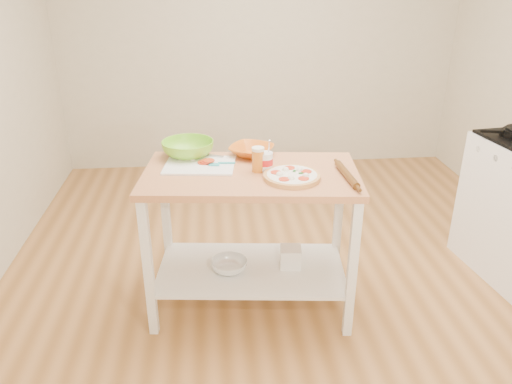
{
  "coord_description": "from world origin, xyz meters",
  "views": [
    {
      "loc": [
        -0.52,
        -2.84,
        1.95
      ],
      "look_at": [
        -0.27,
        -0.2,
        0.76
      ],
      "focal_mm": 35.0,
      "sensor_mm": 36.0,
      "label": 1
    }
  ],
  "objects_px": {
    "pizza": "(292,176)",
    "shelf_bin": "(291,257)",
    "green_bowl": "(188,149)",
    "rolling_pin": "(347,175)",
    "beer_pint": "(258,159)",
    "knife": "(197,154)",
    "spatula": "(221,164)",
    "orange_bowl": "(252,151)",
    "shelf_glass_bowl": "(229,266)",
    "cutting_board": "(199,165)",
    "yogurt_tub": "(265,161)",
    "prep_island": "(251,211)"
  },
  "relations": [
    {
      "from": "knife",
      "to": "spatula",
      "type": "bearing_deg",
      "value": -27.06
    },
    {
      "from": "green_bowl",
      "to": "beer_pint",
      "type": "height_order",
      "value": "beer_pint"
    },
    {
      "from": "cutting_board",
      "to": "yogurt_tub",
      "type": "bearing_deg",
      "value": -8.11
    },
    {
      "from": "yogurt_tub",
      "to": "shelf_bin",
      "type": "bearing_deg",
      "value": -6.0
    },
    {
      "from": "knife",
      "to": "rolling_pin",
      "type": "bearing_deg",
      "value": -2.04
    },
    {
      "from": "knife",
      "to": "orange_bowl",
      "type": "xyz_separation_m",
      "value": [
        0.33,
        -0.02,
        0.01
      ]
    },
    {
      "from": "pizza",
      "to": "cutting_board",
      "type": "xyz_separation_m",
      "value": [
        -0.5,
        0.24,
        -0.01
      ]
    },
    {
      "from": "spatula",
      "to": "knife",
      "type": "relative_size",
      "value": 0.6
    },
    {
      "from": "pizza",
      "to": "shelf_bin",
      "type": "xyz_separation_m",
      "value": [
        0.03,
        0.12,
        -0.59
      ]
    },
    {
      "from": "cutting_board",
      "to": "spatula",
      "type": "height_order",
      "value": "cutting_board"
    },
    {
      "from": "pizza",
      "to": "beer_pint",
      "type": "bearing_deg",
      "value": 143.93
    },
    {
      "from": "cutting_board",
      "to": "rolling_pin",
      "type": "distance_m",
      "value": 0.85
    },
    {
      "from": "prep_island",
      "to": "rolling_pin",
      "type": "height_order",
      "value": "rolling_pin"
    },
    {
      "from": "orange_bowl",
      "to": "green_bowl",
      "type": "relative_size",
      "value": 0.81
    },
    {
      "from": "prep_island",
      "to": "yogurt_tub",
      "type": "relative_size",
      "value": 6.88
    },
    {
      "from": "pizza",
      "to": "rolling_pin",
      "type": "height_order",
      "value": "pizza"
    },
    {
      "from": "prep_island",
      "to": "rolling_pin",
      "type": "distance_m",
      "value": 0.6
    },
    {
      "from": "beer_pint",
      "to": "shelf_glass_bowl",
      "type": "xyz_separation_m",
      "value": [
        -0.18,
        -0.02,
        -0.68
      ]
    },
    {
      "from": "spatula",
      "to": "prep_island",
      "type": "bearing_deg",
      "value": -25.79
    },
    {
      "from": "beer_pint",
      "to": "shelf_bin",
      "type": "bearing_deg",
      "value": -0.66
    },
    {
      "from": "shelf_glass_bowl",
      "to": "yogurt_tub",
      "type": "bearing_deg",
      "value": 9.6
    },
    {
      "from": "pizza",
      "to": "green_bowl",
      "type": "distance_m",
      "value": 0.7
    },
    {
      "from": "pizza",
      "to": "rolling_pin",
      "type": "relative_size",
      "value": 0.93
    },
    {
      "from": "shelf_bin",
      "to": "orange_bowl",
      "type": "bearing_deg",
      "value": 129.43
    },
    {
      "from": "orange_bowl",
      "to": "cutting_board",
      "type": "bearing_deg",
      "value": -155.34
    },
    {
      "from": "pizza",
      "to": "green_bowl",
      "type": "xyz_separation_m",
      "value": [
        -0.57,
        0.41,
        0.03
      ]
    },
    {
      "from": "rolling_pin",
      "to": "orange_bowl",
      "type": "bearing_deg",
      "value": 140.21
    },
    {
      "from": "pizza",
      "to": "knife",
      "type": "bearing_deg",
      "value": 142.11
    },
    {
      "from": "prep_island",
      "to": "green_bowl",
      "type": "bearing_deg",
      "value": 141.21
    },
    {
      "from": "green_bowl",
      "to": "yogurt_tub",
      "type": "xyz_separation_m",
      "value": [
        0.44,
        -0.27,
        0.0
      ]
    },
    {
      "from": "beer_pint",
      "to": "shelf_bin",
      "type": "xyz_separation_m",
      "value": [
        0.2,
        -0.0,
        -0.65
      ]
    },
    {
      "from": "pizza",
      "to": "knife",
      "type": "height_order",
      "value": "pizza"
    },
    {
      "from": "yogurt_tub",
      "to": "shelf_glass_bowl",
      "type": "height_order",
      "value": "yogurt_tub"
    },
    {
      "from": "green_bowl",
      "to": "rolling_pin",
      "type": "height_order",
      "value": "green_bowl"
    },
    {
      "from": "yogurt_tub",
      "to": "shelf_bin",
      "type": "relative_size",
      "value": 1.48
    },
    {
      "from": "orange_bowl",
      "to": "yogurt_tub",
      "type": "height_order",
      "value": "yogurt_tub"
    },
    {
      "from": "spatula",
      "to": "green_bowl",
      "type": "distance_m",
      "value": 0.27
    },
    {
      "from": "prep_island",
      "to": "beer_pint",
      "type": "bearing_deg",
      "value": 7.4
    },
    {
      "from": "shelf_bin",
      "to": "yogurt_tub",
      "type": "bearing_deg",
      "value": 174.0
    },
    {
      "from": "spatula",
      "to": "knife",
      "type": "xyz_separation_m",
      "value": [
        -0.14,
        0.18,
        0.0
      ]
    },
    {
      "from": "shelf_glass_bowl",
      "to": "spatula",
      "type": "bearing_deg",
      "value": 103.46
    },
    {
      "from": "spatula",
      "to": "shelf_bin",
      "type": "xyz_separation_m",
      "value": [
        0.41,
        -0.1,
        -0.59
      ]
    },
    {
      "from": "knife",
      "to": "shelf_bin",
      "type": "height_order",
      "value": "knife"
    },
    {
      "from": "knife",
      "to": "shelf_bin",
      "type": "bearing_deg",
      "value": -1.8
    },
    {
      "from": "beer_pint",
      "to": "pizza",
      "type": "bearing_deg",
      "value": -36.07
    },
    {
      "from": "pizza",
      "to": "shelf_bin",
      "type": "height_order",
      "value": "pizza"
    },
    {
      "from": "knife",
      "to": "yogurt_tub",
      "type": "relative_size",
      "value": 1.39
    },
    {
      "from": "pizza",
      "to": "shelf_glass_bowl",
      "type": "height_order",
      "value": "pizza"
    },
    {
      "from": "prep_island",
      "to": "shelf_glass_bowl",
      "type": "distance_m",
      "value": 0.38
    },
    {
      "from": "shelf_glass_bowl",
      "to": "orange_bowl",
      "type": "bearing_deg",
      "value": 59.95
    }
  ]
}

